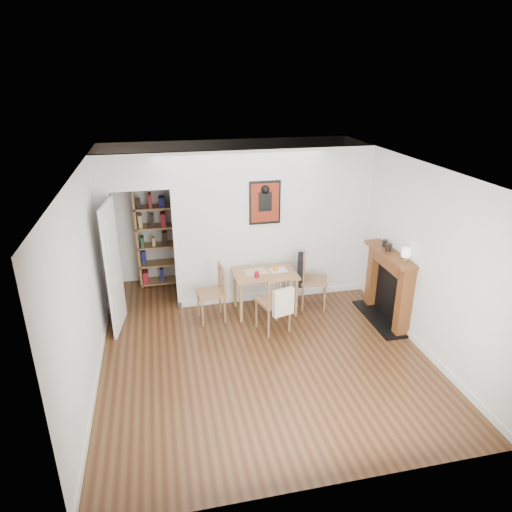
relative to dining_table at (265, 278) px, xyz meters
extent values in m
plane|color=#50341A|center=(-0.31, -0.92, -0.61)|extent=(5.20, 5.20, 0.00)
plane|color=silver|center=(-0.31, 1.68, 0.69)|extent=(4.50, 0.00, 4.50)
plane|color=silver|center=(-0.31, -3.52, 0.69)|extent=(4.50, 0.00, 4.50)
plane|color=silver|center=(-2.56, -0.92, 0.69)|extent=(0.00, 5.20, 5.20)
plane|color=silver|center=(1.94, -0.92, 0.69)|extent=(0.00, 5.20, 5.20)
plane|color=beige|center=(-0.31, -0.92, 1.99)|extent=(5.20, 5.20, 0.00)
cube|color=silver|center=(0.26, 0.48, 0.69)|extent=(3.35, 0.10, 2.60)
cube|color=silver|center=(-2.44, 0.48, 0.69)|extent=(0.25, 0.10, 2.60)
cube|color=silver|center=(-1.86, 0.48, 1.72)|extent=(0.90, 0.10, 0.55)
cube|color=silver|center=(-2.34, 0.48, 0.42)|extent=(0.06, 0.14, 2.05)
cube|color=silver|center=(-1.38, 0.48, 0.42)|extent=(0.06, 0.14, 2.05)
cube|color=silver|center=(0.26, 0.42, -0.56)|extent=(3.35, 0.02, 0.10)
cube|color=silver|center=(-2.55, -1.52, -0.56)|extent=(0.02, 4.00, 0.10)
cube|color=silver|center=(1.93, -1.52, -0.56)|extent=(0.02, 4.00, 0.10)
cube|color=white|center=(-2.33, 0.01, 0.39)|extent=(0.15, 0.80, 2.00)
cube|color=black|center=(0.09, 0.41, 1.14)|extent=(0.52, 0.02, 0.72)
cube|color=maroon|center=(0.09, 0.40, 1.14)|extent=(0.46, 0.00, 0.64)
cube|color=olive|center=(0.00, 0.00, 0.06)|extent=(1.02, 0.65, 0.04)
cube|color=olive|center=(-0.45, -0.27, -0.28)|extent=(0.05, 0.05, 0.66)
cube|color=olive|center=(0.45, -0.27, -0.28)|extent=(0.05, 0.05, 0.66)
cube|color=olive|center=(-0.45, 0.27, -0.28)|extent=(0.05, 0.05, 0.66)
cube|color=olive|center=(0.45, 0.27, -0.28)|extent=(0.05, 0.05, 0.66)
cube|color=black|center=(0.61, 0.07, 0.05)|extent=(0.23, 0.40, 0.49)
cube|color=beige|center=(0.05, -0.84, -0.01)|extent=(0.35, 0.20, 0.42)
cube|color=olive|center=(-2.02, 1.48, 0.34)|extent=(0.04, 0.32, 1.91)
cube|color=olive|center=(-1.26, 1.48, 0.34)|extent=(0.04, 0.32, 1.91)
cube|color=olive|center=(-1.64, 1.48, -0.57)|extent=(0.80, 0.32, 0.03)
cube|color=olive|center=(-1.64, 1.48, 0.15)|extent=(0.80, 0.32, 0.03)
cube|color=olive|center=(-1.64, 1.48, 1.26)|extent=(0.80, 0.32, 0.03)
cube|color=maroon|center=(-1.64, 1.48, 0.34)|extent=(0.70, 0.26, 0.26)
cube|color=brown|center=(1.84, -1.17, -0.06)|extent=(0.20, 0.16, 1.10)
cube|color=brown|center=(1.84, -0.18, -0.06)|extent=(0.20, 0.16, 1.10)
cube|color=brown|center=(1.81, -0.67, 0.52)|extent=(0.30, 1.21, 0.06)
cube|color=brown|center=(1.84, -0.67, 0.39)|extent=(0.20, 0.85, 0.20)
cube|color=black|center=(1.90, -0.67, -0.16)|extent=(0.08, 0.81, 0.88)
cube|color=black|center=(1.78, -0.67, -0.59)|extent=(0.45, 1.25, 0.03)
cylinder|color=maroon|center=(-0.17, -0.14, 0.13)|extent=(0.08, 0.08, 0.10)
sphere|color=orange|center=(0.18, 0.04, 0.13)|extent=(0.09, 0.09, 0.09)
cube|color=beige|center=(-0.13, 0.08, 0.09)|extent=(0.41, 0.34, 0.00)
cube|color=silver|center=(0.23, 0.04, 0.09)|extent=(0.30, 0.23, 0.01)
cylinder|color=silver|center=(1.84, -1.04, 0.59)|extent=(0.07, 0.07, 0.07)
cylinder|color=white|center=(1.84, -1.04, 0.69)|extent=(0.13, 0.13, 0.13)
cylinder|color=black|center=(1.80, -0.61, 0.61)|extent=(0.10, 0.10, 0.12)
cylinder|color=black|center=(1.84, -0.42, 0.60)|extent=(0.09, 0.09, 0.11)
camera|label=1|loc=(-1.59, -6.55, 3.12)|focal=32.00mm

